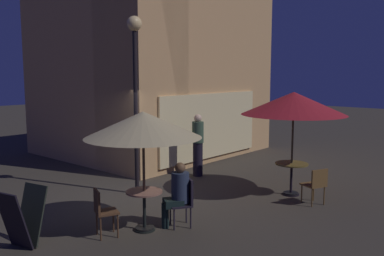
{
  "coord_description": "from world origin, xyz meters",
  "views": [
    {
      "loc": [
        -6.32,
        -7.54,
        2.97
      ],
      "look_at": [
        1.8,
        -0.49,
        1.54
      ],
      "focal_mm": 38.96,
      "sensor_mm": 36.0,
      "label": 1
    }
  ],
  "objects_px": {
    "patio_umbrella_0": "(294,104)",
    "cafe_chair_1": "(185,199)",
    "cafe_chair_2": "(102,208)",
    "cafe_table_0": "(291,171)",
    "cafe_table_1": "(144,203)",
    "menu_sandwich_board": "(23,217)",
    "patron_standing_1": "(198,145)",
    "street_lamp_near_corner": "(135,66)",
    "cafe_chair_0": "(316,183)",
    "patio_umbrella_1": "(143,125)",
    "patron_seated_0": "(178,191)"
  },
  "relations": [
    {
      "from": "street_lamp_near_corner",
      "to": "patio_umbrella_1",
      "type": "distance_m",
      "value": 2.7
    },
    {
      "from": "patio_umbrella_1",
      "to": "patron_seated_0",
      "type": "height_order",
      "value": "patio_umbrella_1"
    },
    {
      "from": "cafe_table_1",
      "to": "cafe_chair_1",
      "type": "height_order",
      "value": "cafe_chair_1"
    },
    {
      "from": "menu_sandwich_board",
      "to": "patio_umbrella_1",
      "type": "relative_size",
      "value": 0.45
    },
    {
      "from": "cafe_chair_1",
      "to": "patron_seated_0",
      "type": "height_order",
      "value": "patron_seated_0"
    },
    {
      "from": "street_lamp_near_corner",
      "to": "cafe_chair_2",
      "type": "height_order",
      "value": "street_lamp_near_corner"
    },
    {
      "from": "patron_seated_0",
      "to": "cafe_chair_0",
      "type": "bearing_deg",
      "value": -172.05
    },
    {
      "from": "cafe_chair_1",
      "to": "cafe_chair_2",
      "type": "height_order",
      "value": "cafe_chair_1"
    },
    {
      "from": "street_lamp_near_corner",
      "to": "patio_umbrella_0",
      "type": "relative_size",
      "value": 1.71
    },
    {
      "from": "menu_sandwich_board",
      "to": "patron_standing_1",
      "type": "xyz_separation_m",
      "value": [
        5.76,
        0.95,
        0.39
      ]
    },
    {
      "from": "cafe_table_1",
      "to": "patio_umbrella_0",
      "type": "xyz_separation_m",
      "value": [
        3.92,
        -0.99,
        1.7
      ]
    },
    {
      "from": "patio_umbrella_0",
      "to": "patron_standing_1",
      "type": "distance_m",
      "value": 3.23
    },
    {
      "from": "cafe_table_0",
      "to": "cafe_table_1",
      "type": "height_order",
      "value": "cafe_table_0"
    },
    {
      "from": "patio_umbrella_1",
      "to": "cafe_chair_0",
      "type": "height_order",
      "value": "patio_umbrella_1"
    },
    {
      "from": "street_lamp_near_corner",
      "to": "cafe_chair_1",
      "type": "relative_size",
      "value": 4.56
    },
    {
      "from": "cafe_chair_1",
      "to": "street_lamp_near_corner",
      "type": "bearing_deg",
      "value": -76.71
    },
    {
      "from": "cafe_chair_2",
      "to": "cafe_table_1",
      "type": "bearing_deg",
      "value": 0.0
    },
    {
      "from": "menu_sandwich_board",
      "to": "patio_umbrella_1",
      "type": "bearing_deg",
      "value": -39.93
    },
    {
      "from": "cafe_chair_2",
      "to": "patron_seated_0",
      "type": "relative_size",
      "value": 0.7
    },
    {
      "from": "cafe_table_1",
      "to": "cafe_chair_0",
      "type": "relative_size",
      "value": 0.91
    },
    {
      "from": "patio_umbrella_0",
      "to": "cafe_chair_2",
      "type": "bearing_deg",
      "value": 164.19
    },
    {
      "from": "patio_umbrella_0",
      "to": "cafe_chair_1",
      "type": "distance_m",
      "value": 3.71
    },
    {
      "from": "street_lamp_near_corner",
      "to": "menu_sandwich_board",
      "type": "relative_size",
      "value": 4.23
    },
    {
      "from": "menu_sandwich_board",
      "to": "cafe_table_1",
      "type": "bearing_deg",
      "value": -39.93
    },
    {
      "from": "cafe_chair_1",
      "to": "cafe_chair_0",
      "type": "bearing_deg",
      "value": -171.69
    },
    {
      "from": "cafe_chair_1",
      "to": "patron_seated_0",
      "type": "xyz_separation_m",
      "value": [
        -0.12,
        0.08,
        0.16
      ]
    },
    {
      "from": "patio_umbrella_1",
      "to": "cafe_table_1",
      "type": "bearing_deg",
      "value": -135.0
    },
    {
      "from": "patio_umbrella_1",
      "to": "cafe_chair_2",
      "type": "bearing_deg",
      "value": 156.07
    },
    {
      "from": "patio_umbrella_1",
      "to": "cafe_chair_1",
      "type": "relative_size",
      "value": 2.4
    },
    {
      "from": "patron_standing_1",
      "to": "cafe_table_1",
      "type": "bearing_deg",
      "value": 58.96
    },
    {
      "from": "street_lamp_near_corner",
      "to": "cafe_chair_2",
      "type": "xyz_separation_m",
      "value": [
        -2.26,
        -1.61,
        -2.59
      ]
    },
    {
      "from": "cafe_table_1",
      "to": "patron_seated_0",
      "type": "bearing_deg",
      "value": -33.28
    },
    {
      "from": "patio_umbrella_1",
      "to": "menu_sandwich_board",
      "type": "bearing_deg",
      "value": 151.91
    },
    {
      "from": "menu_sandwich_board",
      "to": "cafe_chair_1",
      "type": "height_order",
      "value": "menu_sandwich_board"
    },
    {
      "from": "cafe_chair_0",
      "to": "patron_standing_1",
      "type": "xyz_separation_m",
      "value": [
        0.31,
        3.74,
        0.4
      ]
    },
    {
      "from": "street_lamp_near_corner",
      "to": "cafe_chair_1",
      "type": "height_order",
      "value": "street_lamp_near_corner"
    },
    {
      "from": "patron_standing_1",
      "to": "street_lamp_near_corner",
      "type": "bearing_deg",
      "value": 32.8
    },
    {
      "from": "street_lamp_near_corner",
      "to": "cafe_chair_2",
      "type": "bearing_deg",
      "value": -144.52
    },
    {
      "from": "cafe_chair_1",
      "to": "patio_umbrella_1",
      "type": "bearing_deg",
      "value": 0.0
    },
    {
      "from": "cafe_chair_1",
      "to": "cafe_chair_2",
      "type": "bearing_deg",
      "value": 4.68
    },
    {
      "from": "cafe_chair_0",
      "to": "cafe_chair_1",
      "type": "distance_m",
      "value": 3.2
    },
    {
      "from": "cafe_table_0",
      "to": "patron_seated_0",
      "type": "distance_m",
      "value": 3.44
    },
    {
      "from": "cafe_chair_0",
      "to": "cafe_chair_1",
      "type": "relative_size",
      "value": 0.89
    },
    {
      "from": "cafe_table_0",
      "to": "cafe_table_1",
      "type": "xyz_separation_m",
      "value": [
        -3.92,
        0.99,
        -0.05
      ]
    },
    {
      "from": "patio_umbrella_0",
      "to": "patron_seated_0",
      "type": "distance_m",
      "value": 3.76
    },
    {
      "from": "cafe_table_0",
      "to": "patio_umbrella_1",
      "type": "height_order",
      "value": "patio_umbrella_1"
    },
    {
      "from": "cafe_table_0",
      "to": "cafe_chair_1",
      "type": "xyz_separation_m",
      "value": [
        -3.26,
        0.56,
        -0.04
      ]
    },
    {
      "from": "street_lamp_near_corner",
      "to": "patron_seated_0",
      "type": "relative_size",
      "value": 3.39
    },
    {
      "from": "cafe_chair_1",
      "to": "cafe_chair_2",
      "type": "relative_size",
      "value": 1.06
    },
    {
      "from": "cafe_chair_0",
      "to": "menu_sandwich_board",
      "type": "bearing_deg",
      "value": 86.88
    }
  ]
}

